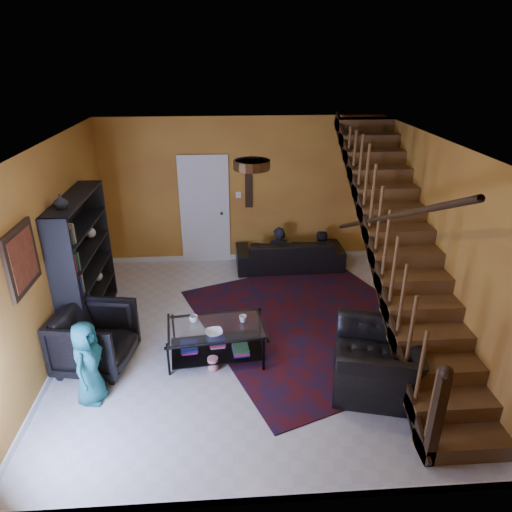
{
  "coord_description": "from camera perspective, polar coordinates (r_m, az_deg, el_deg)",
  "views": [
    {
      "loc": [
        -0.29,
        -5.66,
        3.86
      ],
      "look_at": [
        0.13,
        0.4,
        1.12
      ],
      "focal_mm": 32.0,
      "sensor_mm": 36.0,
      "label": 1
    }
  ],
  "objects": [
    {
      "name": "door",
      "position": [
        8.86,
        -6.41,
        5.5
      ],
      "size": [
        0.82,
        0.05,
        2.05
      ],
      "primitive_type": "cube",
      "color": "silver",
      "rests_on": "floor"
    },
    {
      "name": "armchair_left",
      "position": [
        6.42,
        -19.48,
        -9.71
      ],
      "size": [
        1.07,
        1.05,
        0.84
      ],
      "primitive_type": "imported",
      "rotation": [
        0.0,
        0.0,
        1.39
      ],
      "color": "black",
      "rests_on": "floor"
    },
    {
      "name": "bookshelf",
      "position": [
        7.22,
        -20.62,
        -1.01
      ],
      "size": [
        0.35,
        1.8,
        2.0
      ],
      "color": "black",
      "rests_on": "floor"
    },
    {
      "name": "person_adult_b",
      "position": [
        9.02,
        7.88,
        -0.36
      ],
      "size": [
        0.62,
        0.51,
        1.16
      ],
      "primitive_type": "imported",
      "rotation": [
        0.0,
        0.0,
        3.28
      ],
      "color": "black",
      "rests_on": "sofa"
    },
    {
      "name": "coffee_table",
      "position": [
        6.31,
        -4.96,
        -10.31
      ],
      "size": [
        1.36,
        0.89,
        0.49
      ],
      "rotation": [
        0.0,
        0.0,
        0.11
      ],
      "color": "black",
      "rests_on": "floor"
    },
    {
      "name": "vase",
      "position": [
        6.39,
        -23.25,
        6.28
      ],
      "size": [
        0.18,
        0.18,
        0.19
      ],
      "primitive_type": "imported",
      "color": "#999999",
      "rests_on": "bookshelf"
    },
    {
      "name": "bowl",
      "position": [
        6.02,
        -5.26,
        -9.52
      ],
      "size": [
        0.26,
        0.26,
        0.05
      ],
      "primitive_type": "imported",
      "rotation": [
        0.0,
        0.0,
        0.17
      ],
      "color": "#999999",
      "rests_on": "coffee_table"
    },
    {
      "name": "floor",
      "position": [
        6.86,
        -0.85,
        -9.95
      ],
      "size": [
        5.5,
        5.5,
        0.0
      ],
      "primitive_type": "plane",
      "color": "beige",
      "rests_on": "ground"
    },
    {
      "name": "cup_b",
      "position": [
        6.24,
        -1.66,
        -7.85
      ],
      "size": [
        0.12,
        0.12,
        0.1
      ],
      "primitive_type": "imported",
      "rotation": [
        0.0,
        0.0,
        0.22
      ],
      "color": "#999999",
      "rests_on": "coffee_table"
    },
    {
      "name": "room",
      "position": [
        8.03,
        -10.94,
        -4.49
      ],
      "size": [
        5.5,
        5.5,
        5.5
      ],
      "color": "gold",
      "rests_on": "ground"
    },
    {
      "name": "ceiling_fixture",
      "position": [
        5.0,
        -0.54,
        11.35
      ],
      "size": [
        0.4,
        0.4,
        0.1
      ],
      "primitive_type": "cylinder",
      "color": "#3F2814",
      "rests_on": "room"
    },
    {
      "name": "staircase",
      "position": [
        6.62,
        17.73,
        1.28
      ],
      "size": [
        0.95,
        5.02,
        3.18
      ],
      "color": "brown",
      "rests_on": "floor"
    },
    {
      "name": "person_child",
      "position": [
        5.8,
        -20.27,
        -12.41
      ],
      "size": [
        0.43,
        0.58,
        1.07
      ],
      "primitive_type": "imported",
      "rotation": [
        0.0,
        0.0,
        1.38
      ],
      "color": "#1C6C67",
      "rests_on": "armchair_left"
    },
    {
      "name": "armchair_right",
      "position": [
        5.95,
        14.73,
        -12.55
      ],
      "size": [
        1.25,
        1.35,
        0.74
      ],
      "primitive_type": "imported",
      "rotation": [
        0.0,
        0.0,
        -1.82
      ],
      "color": "black",
      "rests_on": "floor"
    },
    {
      "name": "framed_picture",
      "position": [
        5.69,
        -27.24,
        -0.33
      ],
      "size": [
        0.04,
        0.74,
        0.74
      ],
      "primitive_type": "cube",
      "color": "maroon",
      "rests_on": "room"
    },
    {
      "name": "person_adult_a",
      "position": [
        8.87,
        2.8,
        -0.21
      ],
      "size": [
        0.49,
        0.35,
        1.27
      ],
      "primitive_type": "imported",
      "rotation": [
        0.0,
        0.0,
        3.05
      ],
      "color": "black",
      "rests_on": "sofa"
    },
    {
      "name": "wall_hanging",
      "position": [
        8.71,
        -0.91,
        8.94
      ],
      "size": [
        0.14,
        0.03,
        0.9
      ],
      "primitive_type": "cube",
      "color": "black",
      "rests_on": "room"
    },
    {
      "name": "rug",
      "position": [
        7.2,
        7.02,
        -8.22
      ],
      "size": [
        4.22,
        4.47,
        0.02
      ],
      "primitive_type": "cube",
      "rotation": [
        0.0,
        0.0,
        0.37
      ],
      "color": "#3F0B0B",
      "rests_on": "floor"
    },
    {
      "name": "cup_a",
      "position": [
        6.3,
        -7.78,
        -7.8
      ],
      "size": [
        0.16,
        0.16,
        0.09
      ],
      "primitive_type": "imported",
      "rotation": [
        0.0,
        0.0,
        -0.41
      ],
      "color": "#999999",
      "rests_on": "coffee_table"
    },
    {
      "name": "sofa",
      "position": [
        8.8,
        4.2,
        0.37
      ],
      "size": [
        2.05,
        0.84,
        0.59
      ],
      "primitive_type": "imported",
      "rotation": [
        0.0,
        0.0,
        3.16
      ],
      "color": "black",
      "rests_on": "floor"
    },
    {
      "name": "popcorn_bucket",
      "position": [
        6.2,
        -5.41,
        -13.18
      ],
      "size": [
        0.14,
        0.14,
        0.16
      ],
      "primitive_type": "cylinder",
      "rotation": [
        0.0,
        0.0,
        0.0
      ],
      "color": "red",
      "rests_on": "rug"
    }
  ]
}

